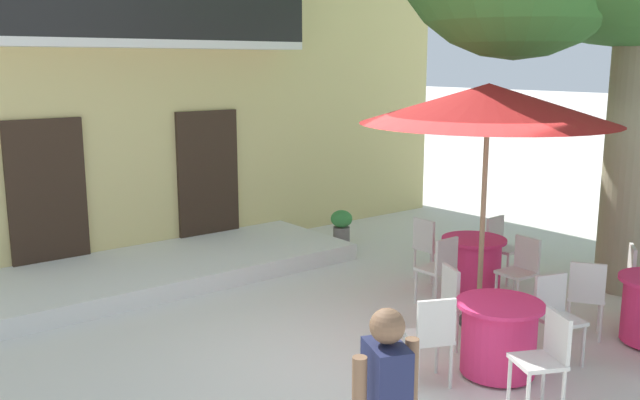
# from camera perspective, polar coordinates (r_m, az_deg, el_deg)

# --- Properties ---
(ground_plane) EXTENTS (120.00, 120.00, 0.00)m
(ground_plane) POSITION_cam_1_polar(r_m,az_deg,el_deg) (7.64, 5.15, -12.53)
(ground_plane) COLOR silver
(building_facade) EXTENTS (13.00, 5.09, 7.50)m
(building_facade) POSITION_cam_1_polar(r_m,az_deg,el_deg) (12.77, -19.43, 13.72)
(building_facade) COLOR #DBC67F
(building_facade) RESTS_ON ground
(entrance_step_platform) EXTENTS (5.55, 2.10, 0.25)m
(entrance_step_platform) POSITION_cam_1_polar(r_m,az_deg,el_deg) (10.37, -12.57, -5.51)
(entrance_step_platform) COLOR silver
(entrance_step_platform) RESTS_ON ground
(cafe_chair_near_tree_1) EXTENTS (0.56, 0.56, 0.91)m
(cafe_chair_near_tree_1) POSITION_cam_1_polar(r_m,az_deg,el_deg) (9.22, 24.91, -5.83)
(cafe_chair_near_tree_1) COLOR silver
(cafe_chair_near_tree_1) RESTS_ON ground
(cafe_chair_near_tree_2) EXTENTS (0.55, 0.55, 0.91)m
(cafe_chair_near_tree_2) POSITION_cam_1_polar(r_m,az_deg,el_deg) (8.39, 21.10, -7.19)
(cafe_chair_near_tree_2) COLOR silver
(cafe_chair_near_tree_2) RESTS_ON ground
(cafe_table_middle) EXTENTS (0.86, 0.86, 0.76)m
(cafe_table_middle) POSITION_cam_1_polar(r_m,az_deg,el_deg) (9.59, 12.51, -5.22)
(cafe_table_middle) COLOR #E52D66
(cafe_table_middle) RESTS_ON ground
(cafe_chair_middle_0) EXTENTS (0.43, 0.43, 0.91)m
(cafe_chair_middle_0) POSITION_cam_1_polar(r_m,az_deg,el_deg) (9.13, 16.25, -5.37)
(cafe_chair_middle_0) COLOR silver
(cafe_chair_middle_0) RESTS_ON ground
(cafe_chair_middle_1) EXTENTS (0.42, 0.42, 0.91)m
(cafe_chair_middle_1) POSITION_cam_1_polar(r_m,az_deg,el_deg) (10.20, 14.68, -3.54)
(cafe_chair_middle_1) COLOR silver
(cafe_chair_middle_1) RESTS_ON ground
(cafe_chair_middle_2) EXTENTS (0.40, 0.40, 0.91)m
(cafe_chair_middle_2) POSITION_cam_1_polar(r_m,az_deg,el_deg) (9.97, 8.94, -3.63)
(cafe_chair_middle_2) COLOR silver
(cafe_chair_middle_2) RESTS_ON ground
(cafe_chair_middle_3) EXTENTS (0.40, 0.40, 0.91)m
(cafe_chair_middle_3) POSITION_cam_1_polar(r_m,az_deg,el_deg) (8.96, 9.87, -5.40)
(cafe_chair_middle_3) COLOR silver
(cafe_chair_middle_3) RESTS_ON ground
(cafe_table_front) EXTENTS (0.86, 0.86, 0.76)m
(cafe_table_front) POSITION_cam_1_polar(r_m,az_deg,el_deg) (7.22, 14.52, -10.93)
(cafe_table_front) COLOR #E52D66
(cafe_table_front) RESTS_ON ground
(cafe_chair_front_0) EXTENTS (0.53, 0.53, 0.91)m
(cafe_chair_front_0) POSITION_cam_1_polar(r_m,az_deg,el_deg) (6.80, 9.18, -10.88)
(cafe_chair_front_0) COLOR silver
(cafe_chair_front_0) RESTS_ON ground
(cafe_chair_front_1) EXTENTS (0.54, 0.54, 0.91)m
(cafe_chair_front_1) POSITION_cam_1_polar(r_m,az_deg,el_deg) (6.60, 18.14, -12.04)
(cafe_chair_front_1) COLOR silver
(cafe_chair_front_1) RESTS_ON ground
(cafe_chair_front_2) EXTENTS (0.50, 0.50, 0.91)m
(cafe_chair_front_2) POSITION_cam_1_polar(r_m,az_deg,el_deg) (7.67, 18.89, -8.77)
(cafe_chair_front_2) COLOR silver
(cafe_chair_front_2) RESTS_ON ground
(cafe_chair_front_3) EXTENTS (0.53, 0.53, 0.91)m
(cafe_chair_front_3) POSITION_cam_1_polar(r_m,az_deg,el_deg) (7.76, 11.38, -8.12)
(cafe_chair_front_3) COLOR silver
(cafe_chair_front_3) RESTS_ON ground
(cafe_umbrella) EXTENTS (2.90, 2.90, 2.85)m
(cafe_umbrella) POSITION_cam_1_polar(r_m,az_deg,el_deg) (8.03, 13.72, 7.65)
(cafe_umbrella) COLOR #997A56
(cafe_umbrella) RESTS_ON ground
(ground_planter_right) EXTENTS (0.37, 0.37, 0.61)m
(ground_planter_right) POSITION_cam_1_polar(r_m,az_deg,el_deg) (11.74, 1.79, -2.13)
(ground_planter_right) COLOR slate
(ground_planter_right) RESTS_ON ground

